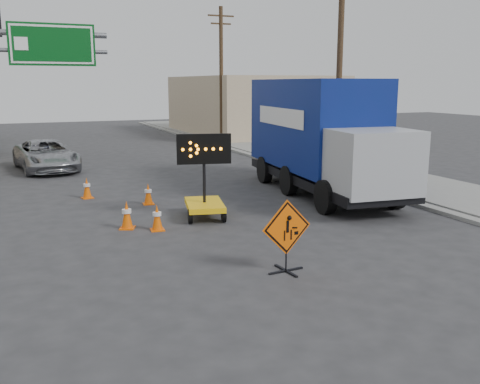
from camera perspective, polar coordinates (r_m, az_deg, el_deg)
ground at (r=12.09m, az=4.46°, el=-8.26°), size 100.00×100.00×0.00m
curb_right at (r=28.30m, az=3.21°, el=3.35°), size 0.40×60.00×0.12m
sidewalk_right at (r=29.39m, az=7.24°, el=3.61°), size 4.00×60.00×0.15m
building_right_far at (r=44.08m, az=1.26°, el=9.23°), size 10.00×14.00×4.60m
highway_gantry at (r=28.03m, az=-22.06°, el=12.74°), size 6.18×0.38×6.90m
utility_pole_near at (r=24.09m, az=10.56°, el=12.78°), size 1.80×0.26×9.00m
utility_pole_far at (r=36.57m, az=-2.01°, el=12.48°), size 1.80×0.26×9.00m
construction_sign at (r=11.72m, az=4.98°, el=-4.50°), size 1.23×0.87×1.63m
arrow_board at (r=16.45m, az=-3.81°, el=-0.75°), size 1.62×2.03×2.60m
pickup_truck at (r=27.04m, az=-19.98°, el=3.71°), size 3.03×5.46×1.45m
box_truck at (r=20.14m, az=8.59°, el=5.23°), size 3.58×9.15×4.23m
cone_a at (r=15.25m, az=-8.84°, el=-2.69°), size 0.42×0.42×0.75m
cone_b at (r=15.57m, az=-11.98°, el=-2.40°), size 0.54×0.54×0.81m
cone_c at (r=18.58m, az=-9.76°, el=-0.19°), size 0.40×0.40×0.73m
cone_d at (r=20.04m, az=-16.02°, el=0.43°), size 0.44×0.44×0.76m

